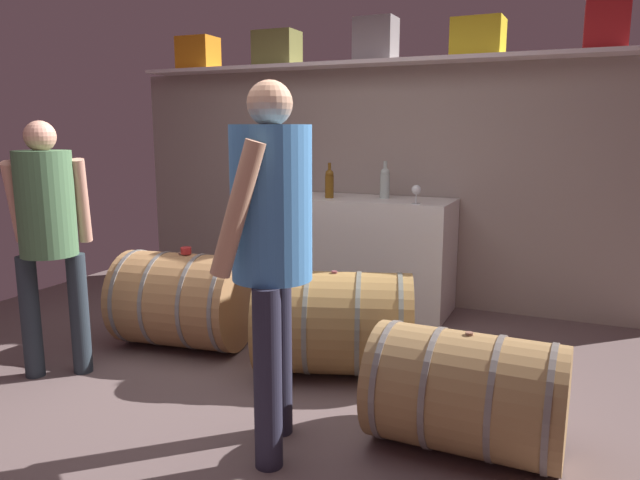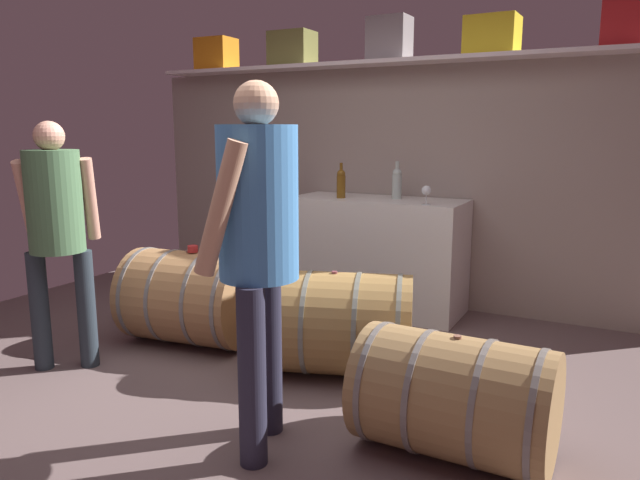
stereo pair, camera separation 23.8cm
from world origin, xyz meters
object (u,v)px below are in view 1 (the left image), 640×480
toolcase_red (606,26)px  wine_barrel_flank (466,393)px  wine_barrel_near (183,300)px  wine_barrel_far (334,322)px  work_cabinet (365,254)px  wine_bottle_clear (385,182)px  toolcase_orange (198,54)px  wine_bottle_amber (329,183)px  wine_glass (416,191)px  tasting_cup (186,251)px  winemaker_pouring (47,223)px  visitor_tasting (270,232)px  toolcase_yellow (478,37)px  toolcase_grey (376,40)px  toolcase_olive (277,49)px

toolcase_red → wine_barrel_flank: (-0.49, -2.17, -1.91)m
wine_barrel_near → wine_barrel_far: size_ratio=0.85×
work_cabinet → wine_bottle_clear: (0.14, 0.06, 0.60)m
toolcase_orange → wine_bottle_amber: toolcase_orange is taller
wine_barrel_flank → wine_bottle_clear: bearing=118.9°
toolcase_orange → wine_glass: 2.53m
toolcase_orange → tasting_cup: toolcase_orange is taller
toolcase_orange → winemaker_pouring: size_ratio=0.22×
work_cabinet → tasting_cup: (-0.81, -1.35, 0.21)m
toolcase_orange → visitor_tasting: size_ratio=0.20×
toolcase_orange → winemaker_pouring: 2.63m
wine_bottle_amber → winemaker_pouring: winemaker_pouring is taller
work_cabinet → wine_barrel_flank: work_cabinet is taller
winemaker_pouring → wine_glass: bearing=10.2°
wine_barrel_flank → tasting_cup: (-2.00, 0.61, 0.39)m
toolcase_orange → tasting_cup: 2.36m
work_cabinet → wine_bottle_amber: bearing=-160.6°
toolcase_orange → wine_barrel_far: toolcase_orange is taller
toolcase_yellow → work_cabinet: 1.90m
work_cabinet → wine_barrel_near: (-0.85, -1.35, -0.14)m
toolcase_orange → wine_glass: (2.21, -0.41, -1.15)m
wine_barrel_far → visitor_tasting: 1.19m
tasting_cup → wine_barrel_far: bearing=-0.4°
toolcase_orange → wine_barrel_near: 2.58m
toolcase_orange → toolcase_red: bearing=-1.8°
wine_bottle_clear → toolcase_grey: bearing=135.6°
wine_barrel_near → visitor_tasting: bearing=-45.6°
toolcase_yellow → tasting_cup: size_ratio=5.22×
winemaker_pouring → toolcase_orange: bearing=65.0°
toolcase_orange → wine_bottle_clear: bearing=-6.1°
toolcase_olive → toolcase_red: size_ratio=1.12×
toolcase_yellow → wine_barrel_far: bearing=-106.8°
wine_glass → wine_barrel_flank: (0.72, -1.76, -0.74)m
toolcase_red → visitor_tasting: bearing=-119.3°
tasting_cup → winemaker_pouring: 0.89m
wine_barrel_near → winemaker_pouring: 1.03m
toolcase_yellow → wine_barrel_flank: bearing=-78.2°
work_cabinet → wine_barrel_far: bearing=-78.4°
visitor_tasting → wine_barrel_flank: bearing=-85.8°
work_cabinet → wine_barrel_near: bearing=-122.1°
toolcase_orange → wine_bottle_amber: bearing=-13.7°
toolcase_red → work_cabinet: toolcase_red is taller
toolcase_grey → wine_glass: size_ratio=2.39×
wine_barrel_far → winemaker_pouring: bearing=-173.7°
wine_glass → toolcase_olive: bearing=163.5°
toolcase_olive → work_cabinet: bearing=-13.6°
wine_glass → toolcase_red: bearing=18.7°
toolcase_grey → tasting_cup: toolcase_grey is taller
toolcase_yellow → work_cabinet: bearing=-163.7°
wine_bottle_clear → toolcase_olive: bearing=172.2°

